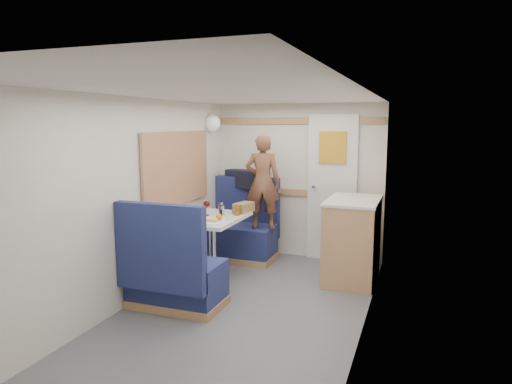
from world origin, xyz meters
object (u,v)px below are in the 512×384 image
at_px(bench_far, 241,236).
at_px(beer_glass, 237,211).
at_px(bench_near, 173,278).
at_px(cheese_block, 212,220).
at_px(galley_counter, 352,239).
at_px(tumbler_left, 185,217).
at_px(dome_light, 212,123).
at_px(tray, 209,221).
at_px(dinette_table, 212,230).
at_px(orange_fruit, 219,217).
at_px(person, 263,182).
at_px(tumbler_right, 221,210).
at_px(wine_glass, 207,205).
at_px(tumbler_mid, 221,206).
at_px(bread_loaf, 244,207).
at_px(duffel_bag, 244,179).
at_px(pepper_grinder, 221,214).

distance_m(bench_far, beer_glass, 0.86).
xyz_separation_m(bench_near, cheese_block, (0.15, 0.55, 0.46)).
bearing_deg(galley_counter, tumbler_left, -150.03).
height_order(bench_far, dome_light, dome_light).
height_order(galley_counter, tray, galley_counter).
bearing_deg(dinette_table, orange_fruit, -48.95).
distance_m(bench_far, person, 0.81).
bearing_deg(tumbler_right, wine_glass, -146.83).
bearing_deg(bench_far, dome_light, -177.88).
height_order(dinette_table, tumbler_mid, tumbler_mid).
xyz_separation_m(dome_light, bread_loaf, (0.61, -0.48, -0.97)).
xyz_separation_m(dinette_table, tumbler_mid, (-0.07, 0.38, 0.21)).
xyz_separation_m(dome_light, duffel_bag, (0.33, 0.27, -0.73)).
height_order(person, cheese_block, person).
xyz_separation_m(wine_glass, pepper_grinder, (0.20, -0.06, -0.08)).
bearing_deg(cheese_block, wine_glass, 123.81).
bearing_deg(dinette_table, cheese_block, -64.26).
relative_size(tumbler_mid, bread_loaf, 0.39).
bearing_deg(orange_fruit, bench_near, -104.91).
bearing_deg(bench_near, tumbler_right, 87.57).
distance_m(galley_counter, wine_glass, 1.68).
relative_size(tray, tumbler_right, 3.41).
relative_size(bench_near, dome_light, 5.25).
bearing_deg(pepper_grinder, tumbler_right, 112.44).
height_order(tumbler_mid, beer_glass, same).
distance_m(orange_fruit, bread_loaf, 0.58).
xyz_separation_m(dome_light, wine_glass, (0.29, -0.79, -0.91)).
height_order(tray, pepper_grinder, pepper_grinder).
xyz_separation_m(galley_counter, tray, (-1.39, -0.79, 0.26)).
height_order(beer_glass, bread_loaf, bread_loaf).
relative_size(dome_light, orange_fruit, 2.92).
relative_size(wine_glass, tumbler_right, 1.54).
bearing_deg(bench_near, tray, 82.59).
xyz_separation_m(dinette_table, tray, (0.08, -0.24, 0.16)).
height_order(galley_counter, person, person).
bearing_deg(bench_near, dome_light, 102.82).
height_order(bench_far, bread_loaf, bench_far).
distance_m(duffel_bag, pepper_grinder, 1.16).
height_order(wine_glass, tumbler_right, wine_glass).
xyz_separation_m(tumbler_right, pepper_grinder, (0.06, -0.15, -0.01)).
bearing_deg(tray, bench_near, -97.41).
xyz_separation_m(bench_far, tray, (0.08, -1.11, 0.43)).
relative_size(galley_counter, tumbler_left, 7.50).
relative_size(tumbler_mid, tumbler_right, 0.95).
height_order(duffel_bag, tumbler_mid, duffel_bag).
bearing_deg(duffel_bag, dinette_table, -67.10).
bearing_deg(orange_fruit, cheese_block, -102.62).
relative_size(bench_far, tumbler_left, 8.56).
height_order(bench_near, tray, bench_near).
height_order(tumbler_left, pepper_grinder, tumbler_left).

